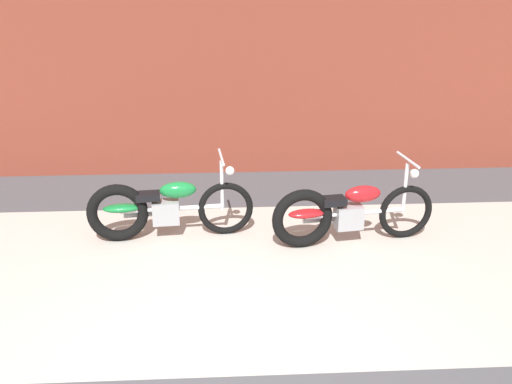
# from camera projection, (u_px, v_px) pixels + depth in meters

# --- Properties ---
(ground_plane) EXTENTS (80.00, 80.00, 0.00)m
(ground_plane) POSITION_uv_depth(u_px,v_px,m) (222.00, 377.00, 4.73)
(ground_plane) COLOR #47474C
(sidewalk_slab) EXTENTS (36.00, 3.50, 0.01)m
(sidewalk_slab) POSITION_uv_depth(u_px,v_px,m) (222.00, 271.00, 6.35)
(sidewalk_slab) COLOR #B2ADA3
(sidewalk_slab) RESTS_ON ground
(brick_building_wall) EXTENTS (36.00, 0.50, 4.81)m
(brick_building_wall) POSITION_uv_depth(u_px,v_px,m) (219.00, 16.00, 8.66)
(brick_building_wall) COLOR brown
(brick_building_wall) RESTS_ON ground
(motorcycle_green) EXTENTS (2.01, 0.58, 1.03)m
(motorcycle_green) POSITION_uv_depth(u_px,v_px,m) (159.00, 208.00, 6.97)
(motorcycle_green) COLOR black
(motorcycle_green) RESTS_ON ground
(motorcycle_red) EXTENTS (2.00, 0.59, 1.03)m
(motorcycle_red) POSITION_uv_depth(u_px,v_px,m) (343.00, 213.00, 6.84)
(motorcycle_red) COLOR black
(motorcycle_red) RESTS_ON ground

